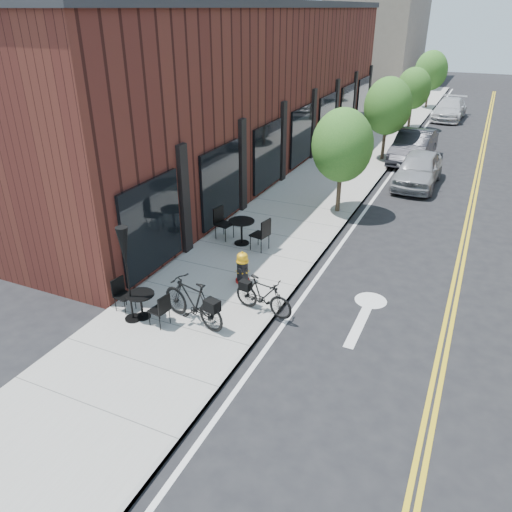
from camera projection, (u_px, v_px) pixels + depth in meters
The scene contains 17 objects.
ground at pixel (251, 350), 11.38m from camera, with size 120.00×120.00×0.00m, color black.
sidewalk_near at pixel (311, 199), 20.23m from camera, with size 4.00×70.00×0.12m, color #9E9B93.
building_near at pixel (252, 90), 23.62m from camera, with size 5.00×28.00×7.00m, color #4B1E18.
bg_building_left at pixel (379, 29), 51.17m from camera, with size 8.00×14.00×10.00m, color #726656.
tree_near_a at pixel (342, 146), 17.76m from camera, with size 2.20×2.20×3.81m.
tree_near_b at pixel (388, 106), 24.21m from camera, with size 2.30×2.30×3.98m.
tree_near_c at pixel (413, 88), 30.80m from camera, with size 2.10×2.10×3.67m.
tree_near_d at pixel (431, 71), 37.20m from camera, with size 2.40×2.40×4.11m.
fire_hydrant at pixel (242, 268), 13.80m from camera, with size 0.52×0.52×0.93m.
bicycle_left at pixel (193, 301), 11.93m from camera, with size 0.55×1.95×1.17m, color black.
bicycle_right at pixel (263, 296), 12.35m from camera, with size 0.46×1.64×0.99m, color black.
bistro_set_b at pixel (141, 302), 12.20m from camera, with size 1.63×0.79×0.86m.
bistro_set_c at pixel (242, 229), 16.01m from camera, with size 1.99×0.99×1.05m.
patio_umbrella at pixel (125, 255), 11.51m from camera, with size 0.40×0.40×2.46m.
parked_car_a at pixel (418, 169), 21.63m from camera, with size 1.72×4.28×1.46m, color gray.
parked_car_b at pixel (413, 146), 24.98m from camera, with size 1.63×4.68×1.54m, color black.
parked_car_c at pixel (449, 109), 34.60m from camera, with size 1.95×4.80×1.39m, color silver.
Camera 1 is at (3.95, -8.33, 7.01)m, focal length 35.00 mm.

